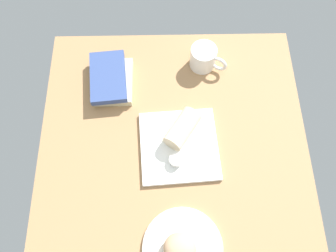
{
  "coord_description": "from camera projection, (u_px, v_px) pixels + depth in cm",
  "views": [
    {
      "loc": [
        -30.65,
        2.57,
        110.86
      ],
      "look_at": [
        14.91,
        1.77,
        7.0
      ],
      "focal_mm": 36.36,
      "sensor_mm": 36.0,
      "label": 1
    }
  ],
  "objects": [
    {
      "name": "dining_table",
      "position": [
        174.0,
        173.0,
        1.12
      ],
      "size": [
        110.0,
        90.0,
        4.0
      ],
      "primitive_type": "cube",
      "color": "#9E754C",
      "rests_on": "ground"
    },
    {
      "name": "sauce_cup",
      "position": [
        176.0,
        160.0,
        1.09
      ],
      "size": [
        4.5,
        4.5,
        2.69
      ],
      "color": "silver",
      "rests_on": "square_plate"
    },
    {
      "name": "round_plate",
      "position": [
        183.0,
        248.0,
        1.0
      ],
      "size": [
        23.81,
        23.81,
        1.4
      ],
      "primitive_type": "cylinder",
      "color": "silver",
      "rests_on": "dining_table"
    },
    {
      "name": "breakfast_wrap",
      "position": [
        182.0,
        129.0,
        1.11
      ],
      "size": [
        14.83,
        13.06,
        6.77
      ],
      "primitive_type": "cylinder",
      "rotation": [
        1.57,
        0.0,
        0.98
      ],
      "color": "beige",
      "rests_on": "square_plate"
    },
    {
      "name": "book_stack",
      "position": [
        111.0,
        80.0,
        1.21
      ],
      "size": [
        21.31,
        15.39,
        5.71
      ],
      "color": "beige",
      "rests_on": "dining_table"
    },
    {
      "name": "square_plate",
      "position": [
        179.0,
        146.0,
        1.13
      ],
      "size": [
        26.97,
        26.97,
        1.6
      ],
      "primitive_type": "cube",
      "rotation": [
        0.0,
        0.0,
        0.06
      ],
      "color": "white",
      "rests_on": "dining_table"
    },
    {
      "name": "coffee_mug",
      "position": [
        204.0,
        58.0,
        1.23
      ],
      "size": [
        9.64,
        13.18,
        8.8
      ],
      "color": "white",
      "rests_on": "dining_table"
    },
    {
      "name": "scone_pastry",
      "position": [
        180.0,
        249.0,
        0.97
      ],
      "size": [
        11.29,
        11.68,
        5.62
      ],
      "primitive_type": "ellipsoid",
      "rotation": [
        0.0,
        0.0,
        1.25
      ],
      "color": "tan",
      "rests_on": "round_plate"
    }
  ]
}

